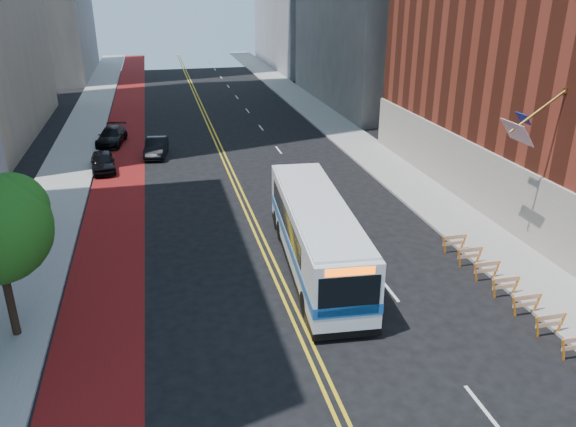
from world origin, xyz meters
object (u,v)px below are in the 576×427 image
Objects in this scene: transit_bus at (316,233)px; car_b at (156,147)px; car_c at (112,136)px; car_a at (103,162)px.

transit_bus is 2.94× the size of car_b.
transit_bus is at bearing -62.97° from car_b.
transit_bus is 2.61× the size of car_c.
transit_bus is 28.41m from car_c.
car_a is (-11.37, 18.47, -1.13)m from transit_bus.
car_b reaches higher than car_a.
car_c is (-11.12, 26.12, -1.12)m from transit_bus.
car_b is at bearing -41.23° from car_c.
car_c is at bearing 137.65° from car_b.
car_b is at bearing 113.60° from transit_bus.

